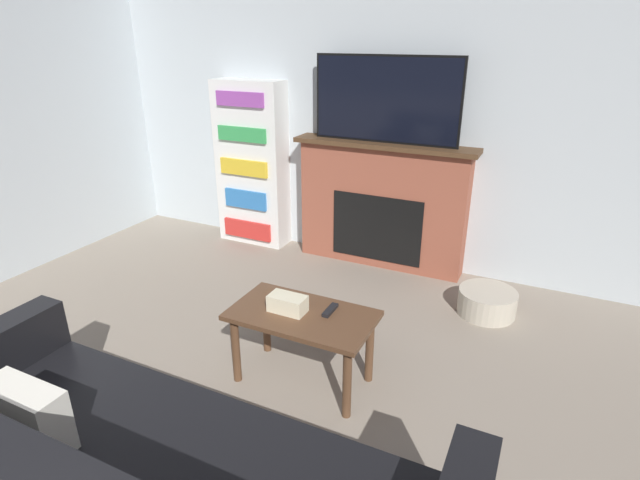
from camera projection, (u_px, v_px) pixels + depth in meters
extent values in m
cube|color=silver|center=(392.00, 113.00, 4.26)|extent=(6.61, 0.06, 2.70)
cube|color=brown|center=(381.00, 207.00, 4.46)|extent=(1.50, 0.22, 1.09)
cube|color=black|center=(376.00, 228.00, 4.43)|extent=(0.82, 0.01, 0.60)
cube|color=#4C331E|center=(384.00, 145.00, 4.23)|extent=(1.60, 0.28, 0.04)
cube|color=black|center=(386.00, 100.00, 4.09)|extent=(1.25, 0.03, 0.70)
cube|color=black|center=(385.00, 100.00, 4.07)|extent=(1.21, 0.01, 0.67)
cube|color=silver|center=(28.00, 417.00, 1.98)|extent=(0.36, 0.14, 0.28)
cube|color=brown|center=(302.00, 315.00, 2.91)|extent=(0.85, 0.47, 0.03)
cylinder|color=brown|center=(236.00, 349.00, 3.00)|extent=(0.05, 0.05, 0.44)
cylinder|color=brown|center=(347.00, 383.00, 2.71)|extent=(0.05, 0.05, 0.44)
cylinder|color=brown|center=(266.00, 321.00, 3.29)|extent=(0.05, 0.05, 0.44)
cylinder|color=brown|center=(370.00, 349.00, 3.00)|extent=(0.05, 0.05, 0.44)
cube|color=beige|center=(288.00, 304.00, 2.91)|extent=(0.22, 0.12, 0.10)
cube|color=black|center=(330.00, 310.00, 2.92)|extent=(0.04, 0.15, 0.02)
cube|color=white|center=(252.00, 164.00, 4.88)|extent=(0.70, 0.26, 1.59)
cube|color=red|center=(247.00, 230.00, 5.01)|extent=(0.53, 0.03, 0.18)
cube|color=#2D70B7|center=(246.00, 199.00, 4.88)|extent=(0.46, 0.03, 0.18)
cube|color=gold|center=(244.00, 168.00, 4.76)|extent=(0.52, 0.03, 0.15)
cube|color=green|center=(242.00, 134.00, 4.64)|extent=(0.52, 0.03, 0.13)
cube|color=purple|center=(240.00, 99.00, 4.52)|extent=(0.50, 0.03, 0.13)
cylinder|color=#BCB29E|center=(487.00, 302.00, 3.78)|extent=(0.43, 0.43, 0.19)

